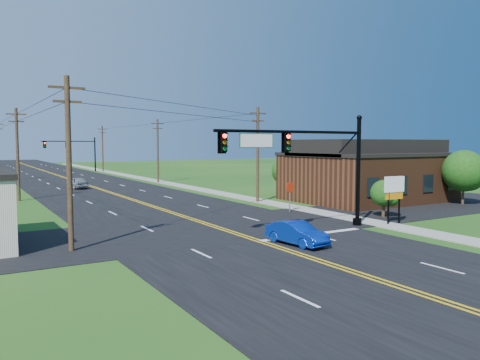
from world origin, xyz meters
TOP-DOWN VIEW (x-y plane):
  - ground at (0.00, 0.00)m, footprint 260.00×260.00m
  - road_main at (0.00, 50.00)m, footprint 16.00×220.00m
  - road_cross at (0.00, 12.00)m, footprint 70.00×10.00m
  - sidewalk at (10.50, 40.00)m, footprint 2.00×160.00m
  - signal_mast_main at (4.34, 8.00)m, footprint 11.30×0.60m
  - signal_mast_far at (4.44, 80.00)m, footprint 10.98×0.60m
  - brick_building at (20.00, 18.00)m, footprint 14.20×11.20m
  - utility_pole_left_a at (-9.50, 10.00)m, footprint 1.80×0.28m
  - utility_pole_left_b at (-9.50, 35.00)m, footprint 1.80×0.28m
  - utility_pole_right_a at (9.80, 22.00)m, footprint 1.80×0.28m
  - utility_pole_right_b at (9.80, 48.00)m, footprint 1.80×0.28m
  - utility_pole_right_c at (9.80, 78.00)m, footprint 1.80×0.28m
  - tree_right_front at (25.00, 11.00)m, footprint 3.80×3.80m
  - tree_right_back at (16.00, 26.00)m, footprint 3.00×3.00m
  - shrub_corner at (13.00, 9.50)m, footprint 2.00×2.00m
  - blue_car at (1.47, 5.25)m, footprint 1.80×4.01m
  - distant_car at (-2.07, 44.64)m, footprint 2.26×4.34m
  - stop_sign at (8.57, 15.30)m, footprint 0.89×0.17m
  - pylon_sign at (11.31, 7.07)m, footprint 1.63×0.36m

SIDE VIEW (x-z plane):
  - ground at x=0.00m, z-range 0.00..0.00m
  - road_main at x=0.00m, z-range 0.00..0.04m
  - road_cross at x=0.00m, z-range 0.00..0.04m
  - sidewalk at x=10.50m, z-range 0.00..0.08m
  - blue_car at x=1.47m, z-range 0.00..1.28m
  - distant_car at x=-2.07m, z-range 0.00..1.41m
  - stop_sign at x=8.57m, z-range 0.55..3.06m
  - shrub_corner at x=13.00m, z-range 0.42..3.28m
  - brick_building at x=20.00m, z-range 0.00..4.70m
  - pylon_sign at x=11.31m, z-range 0.77..4.09m
  - tree_right_back at x=16.00m, z-range 0.55..4.65m
  - tree_right_front at x=25.00m, z-range 0.60..5.60m
  - signal_mast_far at x=4.44m, z-range 0.81..8.29m
  - utility_pole_left_a at x=-9.50m, z-range 0.22..9.22m
  - utility_pole_left_b at x=-9.50m, z-range 0.22..9.22m
  - utility_pole_right_a at x=9.80m, z-range 0.22..9.22m
  - utility_pole_right_b at x=9.80m, z-range 0.22..9.22m
  - utility_pole_right_c at x=9.80m, z-range 0.22..9.22m
  - signal_mast_main at x=4.34m, z-range 1.01..8.49m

